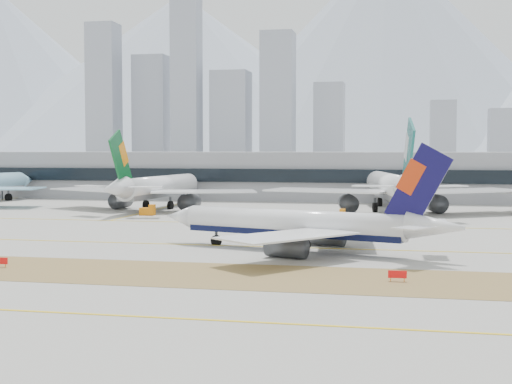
% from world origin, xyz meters
% --- Properties ---
extents(ground, '(3000.00, 3000.00, 0.00)m').
position_xyz_m(ground, '(0.00, 0.00, 0.00)').
color(ground, gray).
rests_on(ground, ground).
extents(apron_markings, '(360.00, 122.22, 0.06)m').
position_xyz_m(apron_markings, '(0.00, -53.95, 0.02)').
color(apron_markings, olive).
rests_on(apron_markings, ground).
extents(taxiing_airliner, '(49.31, 41.95, 16.97)m').
position_xyz_m(taxiing_airliner, '(17.65, -8.99, 4.09)').
color(taxiing_airliner, white).
rests_on(taxiing_airliner, ground).
extents(widebody_eva, '(58.09, 57.03, 20.77)m').
position_xyz_m(widebody_eva, '(-30.96, 61.32, 5.52)').
color(widebody_eva, white).
rests_on(widebody_eva, ground).
extents(widebody_cathay, '(63.70, 63.07, 23.04)m').
position_xyz_m(widebody_cathay, '(30.20, 63.49, 6.12)').
color(widebody_cathay, white).
rests_on(widebody_cathay, ground).
extents(terminal, '(280.00, 43.10, 15.00)m').
position_xyz_m(terminal, '(0.00, 114.84, 7.50)').
color(terminal, gray).
rests_on(terminal, ground).
extents(hold_sign_left, '(2.20, 0.15, 1.35)m').
position_xyz_m(hold_sign_left, '(-20.05, -32.00, 0.88)').
color(hold_sign_left, red).
rests_on(hold_sign_left, ground).
extents(hold_sign_right, '(2.20, 0.15, 1.35)m').
position_xyz_m(hold_sign_right, '(32.14, -32.00, 0.88)').
color(hold_sign_right, red).
rests_on(hold_sign_right, ground).
extents(gse_b, '(3.55, 2.00, 2.60)m').
position_xyz_m(gse_b, '(-27.07, 44.23, 1.05)').
color(gse_b, orange).
rests_on(gse_b, ground).
extents(gse_c, '(3.55, 2.00, 2.60)m').
position_xyz_m(gse_c, '(18.77, 40.49, 1.05)').
color(gse_c, orange).
rests_on(gse_c, ground).
extents(city_skyline, '(342.00, 49.80, 140.00)m').
position_xyz_m(city_skyline, '(-106.76, 453.42, 49.80)').
color(city_skyline, '#9196A5').
rests_on(city_skyline, ground).
extents(mountain_ridge, '(2830.00, 1120.00, 470.00)m').
position_xyz_m(mountain_ridge, '(33.00, 1404.14, 181.85)').
color(mountain_ridge, '#9EA8B7').
rests_on(mountain_ridge, ground).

